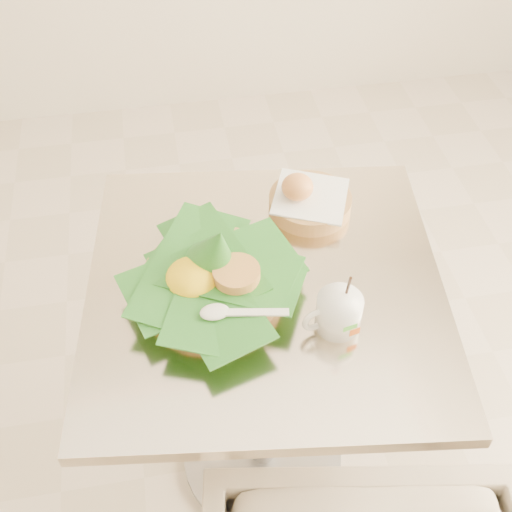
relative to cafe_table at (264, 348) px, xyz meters
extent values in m
plane|color=beige|center=(-0.11, -0.01, -0.53)|extent=(3.60, 3.60, 0.00)
cylinder|color=gray|center=(0.00, 0.00, -0.52)|extent=(0.44, 0.44, 0.03)
cylinder|color=gray|center=(0.00, 0.00, -0.16)|extent=(0.07, 0.07, 0.69)
cube|color=beige|center=(0.00, 0.00, 0.21)|extent=(0.78, 0.78, 0.03)
cylinder|color=#B57E4D|center=(-0.10, 0.00, 0.24)|extent=(0.27, 0.27, 0.05)
cone|color=#1B601B|center=(-0.09, 0.01, 0.32)|extent=(0.16, 0.17, 0.14)
ellipsoid|color=yellow|center=(-0.14, 0.00, 0.27)|extent=(0.10, 0.10, 0.06)
cylinder|color=#CC9347|center=(-0.06, -0.02, 0.28)|extent=(0.09, 0.09, 0.02)
cylinder|color=#B57E4D|center=(0.14, 0.20, 0.24)|extent=(0.18, 0.18, 0.04)
cube|color=white|center=(0.14, 0.20, 0.26)|extent=(0.20, 0.20, 0.01)
ellipsoid|color=#B85A2A|center=(0.11, 0.20, 0.29)|extent=(0.07, 0.07, 0.05)
cylinder|color=white|center=(0.11, -0.12, 0.26)|extent=(0.08, 0.08, 0.07)
torus|color=white|center=(0.07, -0.13, 0.26)|extent=(0.05, 0.02, 0.05)
cylinder|color=#492514|center=(0.11, -0.12, 0.29)|extent=(0.08, 0.08, 0.01)
cylinder|color=black|center=(0.13, -0.12, 0.31)|extent=(0.02, 0.04, 0.11)
cube|color=green|center=(0.12, -0.17, 0.26)|extent=(0.03, 0.01, 0.01)
cube|color=orange|center=(0.13, -0.16, 0.25)|extent=(0.02, 0.01, 0.02)
camera|label=1|loc=(-0.16, -0.81, 1.18)|focal=45.00mm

